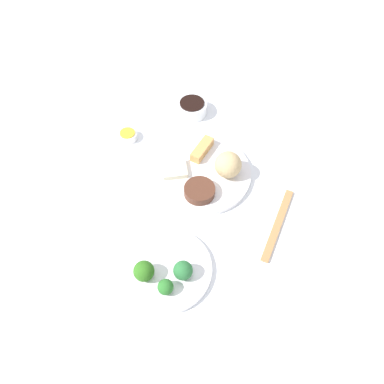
% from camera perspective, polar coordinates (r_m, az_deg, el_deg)
% --- Properties ---
extents(tabletop, '(2.20, 2.20, 0.02)m').
position_cam_1_polar(tabletop, '(1.15, 1.60, 2.19)').
color(tabletop, white).
rests_on(tabletop, ground).
extents(main_plate, '(0.28, 0.28, 0.02)m').
position_cam_1_polar(main_plate, '(1.14, 1.24, 2.58)').
color(main_plate, white).
rests_on(main_plate, tabletop).
extents(rice_scoop, '(0.07, 0.07, 0.07)m').
position_cam_1_polar(rice_scoop, '(1.10, 5.12, 3.86)').
color(rice_scoop, tan).
rests_on(rice_scoop, main_plate).
extents(spring_roll, '(0.09, 0.08, 0.03)m').
position_cam_1_polar(spring_roll, '(1.17, 1.43, 6.06)').
color(spring_roll, tan).
rests_on(spring_roll, main_plate).
extents(crab_rangoon_wonton, '(0.06, 0.07, 0.02)m').
position_cam_1_polar(crab_rangoon_wonton, '(1.13, -2.50, 3.26)').
color(crab_rangoon_wonton, beige).
rests_on(crab_rangoon_wonton, main_plate).
extents(stir_fry_heap, '(0.08, 0.08, 0.02)m').
position_cam_1_polar(stir_fry_heap, '(1.08, 1.07, 0.17)').
color(stir_fry_heap, '#4F2C1E').
rests_on(stir_fry_heap, main_plate).
extents(broccoli_plate, '(0.22, 0.22, 0.01)m').
position_cam_1_polar(broccoli_plate, '(0.98, -3.70, -10.84)').
color(broccoli_plate, white).
rests_on(broccoli_plate, tabletop).
extents(broccoli_floret_0, '(0.05, 0.05, 0.05)m').
position_cam_1_polar(broccoli_floret_0, '(0.95, -1.28, -11.03)').
color(broccoli_floret_0, '#286A34').
rests_on(broccoli_floret_0, broccoli_plate).
extents(broccoli_floret_1, '(0.04, 0.04, 0.04)m').
position_cam_1_polar(broccoli_floret_1, '(0.94, -3.76, -13.26)').
color(broccoli_floret_1, '#296D28').
rests_on(broccoli_floret_1, broccoli_plate).
extents(broccoli_floret_2, '(0.05, 0.05, 0.05)m').
position_cam_1_polar(broccoli_floret_2, '(0.95, -6.82, -11.05)').
color(broccoli_floret_2, '#2E691B').
rests_on(broccoli_floret_2, broccoli_plate).
extents(soy_sauce_bowl, '(0.09, 0.09, 0.04)m').
position_cam_1_polar(soy_sauce_bowl, '(1.30, -0.03, 11.77)').
color(soy_sauce_bowl, white).
rests_on(soy_sauce_bowl, tabletop).
extents(soy_sauce_bowl_liquid, '(0.08, 0.08, 0.00)m').
position_cam_1_polar(soy_sauce_bowl_liquid, '(1.29, -0.03, 12.48)').
color(soy_sauce_bowl_liquid, black).
rests_on(soy_sauce_bowl_liquid, soy_sauce_bowl).
extents(sauce_ramekin_hot_mustard, '(0.06, 0.06, 0.02)m').
position_cam_1_polar(sauce_ramekin_hot_mustard, '(1.24, -9.07, 7.84)').
color(sauce_ramekin_hot_mustard, white).
rests_on(sauce_ramekin_hot_mustard, tabletop).
extents(sauce_ramekin_hot_mustard_liquid, '(0.05, 0.05, 0.00)m').
position_cam_1_polar(sauce_ramekin_hot_mustard_liquid, '(1.24, -9.15, 8.26)').
color(sauce_ramekin_hot_mustard_liquid, yellow).
rests_on(sauce_ramekin_hot_mustard_liquid, sauce_ramekin_hot_mustard).
extents(chopsticks_pair, '(0.21, 0.14, 0.01)m').
position_cam_1_polar(chopsticks_pair, '(1.07, 12.02, -4.49)').
color(chopsticks_pair, '#AF7946').
rests_on(chopsticks_pair, tabletop).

